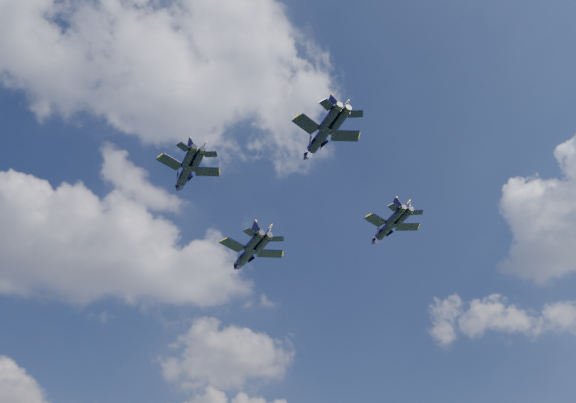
# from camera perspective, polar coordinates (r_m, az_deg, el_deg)

# --- Properties ---
(jet_lead) EXTENTS (13.33, 17.69, 4.17)m
(jet_lead) POSITION_cam_1_polar(r_m,az_deg,el_deg) (114.86, -4.26, -5.45)
(jet_lead) COLOR black
(jet_left) EXTENTS (10.60, 13.95, 3.29)m
(jet_left) POSITION_cam_1_polar(r_m,az_deg,el_deg) (95.75, -10.40, 2.77)
(jet_left) COLOR black
(jet_right) EXTENTS (11.38, 14.73, 3.50)m
(jet_right) POSITION_cam_1_polar(r_m,az_deg,el_deg) (108.41, 9.87, -2.81)
(jet_right) COLOR black
(jet_slot) EXTENTS (10.97, 14.42, 3.41)m
(jet_slot) POSITION_cam_1_polar(r_m,az_deg,el_deg) (85.84, 3.18, 6.38)
(jet_slot) COLOR black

